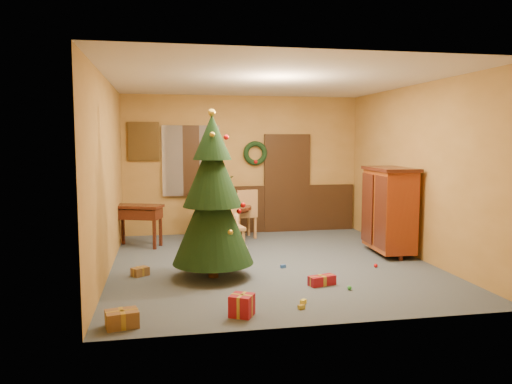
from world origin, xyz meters
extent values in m
plane|color=#3B4855|center=(0.00, 0.00, 0.00)|extent=(5.50, 5.50, 0.00)
plane|color=silver|center=(0.00, 0.00, 2.90)|extent=(5.50, 5.50, 0.00)
plane|color=olive|center=(0.00, 2.75, 1.45)|extent=(5.00, 0.00, 5.00)
plane|color=olive|center=(0.00, -2.75, 1.45)|extent=(5.00, 0.00, 5.00)
plane|color=olive|center=(-2.50, 0.00, 1.45)|extent=(0.00, 5.50, 5.50)
plane|color=olive|center=(2.50, 0.00, 1.45)|extent=(0.00, 5.50, 5.50)
cube|color=black|center=(1.05, 2.71, 0.50)|extent=(2.80, 0.06, 1.00)
cube|color=black|center=(0.95, 2.70, 1.05)|extent=(1.00, 0.08, 2.10)
cube|color=white|center=(0.95, 2.73, 1.00)|extent=(0.80, 0.03, 1.90)
cube|color=black|center=(-1.10, 2.70, 1.55)|extent=(1.05, 0.08, 1.45)
cube|color=white|center=(-1.10, 2.73, 1.55)|extent=(0.88, 0.03, 1.25)
cube|color=white|center=(-1.48, 2.65, 1.55)|extent=(0.42, 0.02, 1.45)
cube|color=white|center=(-0.72, 2.65, 1.55)|extent=(0.42, 0.02, 1.45)
torus|color=black|center=(0.25, 2.67, 1.70)|extent=(0.51, 0.11, 0.51)
cube|color=#4C3819|center=(-2.05, 2.71, 1.95)|extent=(0.62, 0.05, 0.78)
cube|color=gray|center=(-2.05, 2.74, 1.95)|extent=(0.48, 0.02, 0.62)
cylinder|color=black|center=(-0.49, 1.86, 0.67)|extent=(1.01, 1.01, 0.05)
cylinder|color=black|center=(-0.49, 1.86, 0.61)|extent=(0.90, 0.90, 0.04)
cylinder|color=black|center=(-0.49, 1.86, 0.34)|extent=(0.16, 0.16, 0.56)
cylinder|color=black|center=(-0.49, 1.86, 0.04)|extent=(0.54, 0.54, 0.09)
cylinder|color=slate|center=(-0.49, 1.86, 0.80)|extent=(0.30, 0.30, 0.22)
imported|color=#1E4C23|center=(-0.49, 1.86, 1.10)|extent=(0.34, 0.30, 0.38)
cube|color=#8D5F38|center=(-0.59, 0.60, 0.49)|extent=(0.51, 0.51, 0.05)
cube|color=#8D5F38|center=(-0.61, 0.81, 0.78)|extent=(0.46, 0.10, 0.54)
cube|color=#8D5F38|center=(-0.43, 0.81, 0.23)|extent=(0.05, 0.05, 0.47)
cube|color=#8D5F38|center=(-0.79, 0.76, 0.23)|extent=(0.05, 0.05, 0.47)
cube|color=#8D5F38|center=(-0.38, 0.44, 0.23)|extent=(0.05, 0.05, 0.47)
cube|color=#8D5F38|center=(-0.75, 0.39, 0.23)|extent=(0.05, 0.05, 0.47)
cube|color=#8D5F38|center=(-0.09, 2.15, 0.46)|extent=(0.51, 0.51, 0.05)
cube|color=#8D5F38|center=(-0.05, 1.96, 0.74)|extent=(0.43, 0.13, 0.51)
cube|color=#8D5F38|center=(-0.22, 1.94, 0.22)|extent=(0.05, 0.05, 0.44)
cube|color=#8D5F38|center=(0.12, 2.02, 0.22)|extent=(0.05, 0.05, 0.44)
cube|color=#8D5F38|center=(-0.29, 2.29, 0.22)|extent=(0.05, 0.05, 0.44)
cube|color=#8D5F38|center=(0.05, 2.36, 0.22)|extent=(0.05, 0.05, 0.44)
cylinder|color=black|center=(-0.93, 1.89, 0.42)|extent=(0.10, 0.10, 0.84)
cylinder|color=black|center=(-0.93, 1.89, 0.85)|extent=(0.33, 0.33, 0.03)
imported|color=#19471E|center=(-0.93, 1.89, 1.08)|extent=(0.28, 0.25, 0.44)
cylinder|color=#382111|center=(-1.00, -0.65, 0.13)|extent=(0.15, 0.15, 0.26)
cone|color=black|center=(-1.00, -0.65, 0.90)|extent=(1.17, 1.17, 1.38)
cone|color=black|center=(-1.00, -0.65, 1.54)|extent=(0.85, 0.85, 1.01)
cone|color=black|center=(-1.00, -0.65, 2.02)|extent=(0.55, 0.55, 0.64)
sphere|color=gold|center=(-1.00, -0.65, 2.36)|extent=(0.11, 0.11, 0.11)
cube|color=black|center=(-2.15, 1.67, 0.76)|extent=(0.98, 0.72, 0.05)
cube|color=black|center=(-2.15, 1.67, 0.62)|extent=(0.92, 0.66, 0.19)
cube|color=black|center=(-2.52, 1.67, 0.36)|extent=(0.16, 0.31, 0.73)
cube|color=black|center=(-1.78, 1.67, 0.36)|extent=(0.16, 0.31, 0.73)
cube|color=#63180B|center=(2.15, 0.25, 0.78)|extent=(0.61, 1.14, 1.38)
cube|color=black|center=(2.15, 0.25, 1.48)|extent=(0.68, 1.21, 0.06)
cylinder|color=black|center=(2.15, -0.22, 0.05)|extent=(0.08, 0.08, 0.10)
cylinder|color=black|center=(2.15, 0.72, 0.05)|extent=(0.08, 0.08, 0.10)
cube|color=brown|center=(-2.15, -2.40, 0.09)|extent=(0.38, 0.31, 0.18)
cube|color=#AE8F2E|center=(-2.15, -2.40, 0.09)|extent=(0.34, 0.10, 0.18)
cube|color=#AE8F2E|center=(-2.15, -2.40, 0.09)|extent=(0.10, 0.25, 0.18)
cube|color=maroon|center=(-0.84, -2.30, 0.12)|extent=(0.33, 0.33, 0.24)
cube|color=#AE8F2E|center=(-0.84, -2.30, 0.12)|extent=(0.23, 0.15, 0.25)
cube|color=#AE8F2E|center=(-0.84, -2.30, 0.12)|extent=(0.15, 0.23, 0.25)
cube|color=brown|center=(-2.04, -0.38, 0.06)|extent=(0.28, 0.27, 0.12)
cube|color=#AE8F2E|center=(-2.04, -0.38, 0.06)|extent=(0.20, 0.16, 0.13)
cube|color=#AE8F2E|center=(-2.04, -0.38, 0.06)|extent=(0.12, 0.15, 0.13)
cube|color=maroon|center=(0.42, -1.33, 0.07)|extent=(0.40, 0.25, 0.13)
cube|color=#AE8F2E|center=(0.42, -1.33, 0.07)|extent=(0.37, 0.12, 0.13)
cube|color=#AE8F2E|center=(0.42, -1.33, 0.07)|extent=(0.09, 0.16, 0.13)
cube|color=#2653A8|center=(0.12, -0.34, 0.03)|extent=(0.09, 0.07, 0.05)
sphere|color=green|center=(0.71, -1.62, 0.03)|extent=(0.06, 0.06, 0.06)
cube|color=yellow|center=(-0.04, -2.03, 0.03)|extent=(0.09, 0.09, 0.05)
sphere|color=red|center=(1.55, -0.58, 0.03)|extent=(0.06, 0.06, 0.06)
cube|color=gold|center=(-0.12, -2.22, 0.03)|extent=(0.09, 0.08, 0.05)
camera|label=1|loc=(-1.71, -7.70, 1.98)|focal=35.00mm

